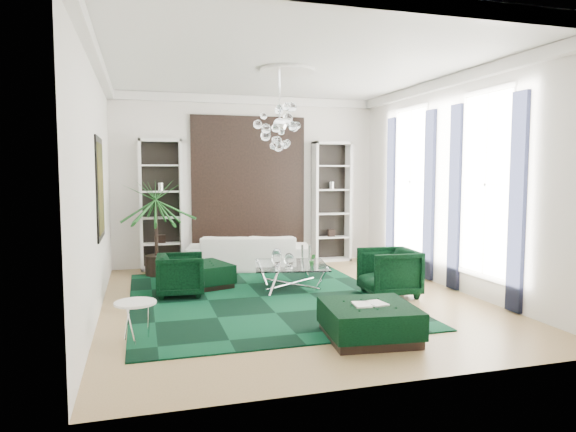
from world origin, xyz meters
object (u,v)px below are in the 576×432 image
object	(u,v)px
armchair_right	(389,272)
side_table	(136,322)
ottoman_front	(369,322)
ottoman_side	(200,276)
coffee_table	(291,276)
sofa	(249,252)
palm	(156,214)
armchair_left	(181,275)

from	to	relation	value
armchair_right	side_table	distance (m)	4.32
ottoman_front	side_table	bearing A→B (deg)	165.93
ottoman_side	ottoman_front	distance (m)	3.88
coffee_table	side_table	distance (m)	3.50
sofa	armchair_right	world-z (taller)	armchair_right
sofa	coffee_table	distance (m)	2.00
coffee_table	palm	size ratio (longest dim) A/B	0.51
sofa	ottoman_front	distance (m)	4.96
ottoman_front	palm	world-z (taller)	palm
sofa	coffee_table	world-z (taller)	sofa
armchair_right	palm	distance (m)	4.76
ottoman_front	palm	size ratio (longest dim) A/B	0.44
ottoman_side	side_table	bearing A→B (deg)	-111.71
sofa	ottoman_front	bearing A→B (deg)	108.65
armchair_right	coffee_table	bearing A→B (deg)	-120.66
side_table	sofa	bearing A→B (deg)	61.30
armchair_left	palm	world-z (taller)	palm
armchair_right	sofa	bearing A→B (deg)	-144.78
coffee_table	side_table	size ratio (longest dim) A/B	2.50
armchair_right	ottoman_front	distance (m)	2.37
ottoman_side	armchair_right	bearing A→B (deg)	-26.36
sofa	armchair_right	distance (m)	3.47
armchair_left	ottoman_front	bearing A→B (deg)	-140.19
ottoman_front	armchair_left	bearing A→B (deg)	125.49
sofa	palm	world-z (taller)	palm
ottoman_side	ottoman_front	bearing A→B (deg)	-63.57
sofa	ottoman_side	world-z (taller)	sofa
sofa	armchair_left	size ratio (longest dim) A/B	3.27
side_table	palm	distance (m)	4.23
armchair_left	coffee_table	bearing A→B (deg)	-85.32
ottoman_front	side_table	xyz separation A→B (m)	(-2.83, 0.71, 0.03)
armchair_left	sofa	bearing A→B (deg)	-34.53
coffee_table	ottoman_side	world-z (taller)	coffee_table
coffee_table	ottoman_front	bearing A→B (deg)	-87.01
sofa	side_table	size ratio (longest dim) A/B	5.04
ottoman_side	ottoman_front	xyz separation A→B (m)	(1.73, -3.48, 0.00)
armchair_right	palm	xyz separation A→B (m)	(-3.74, 2.82, 0.85)
ottoman_front	palm	xyz separation A→B (m)	(-2.45, 4.80, 1.04)
sofa	palm	distance (m)	2.12
palm	side_table	bearing A→B (deg)	-95.37
armchair_right	ottoman_front	xyz separation A→B (m)	(-1.29, -1.98, -0.18)
side_table	palm	bearing A→B (deg)	84.63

